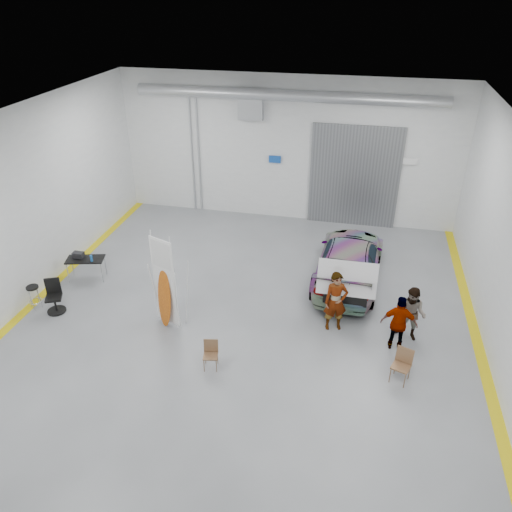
% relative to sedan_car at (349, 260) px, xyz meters
% --- Properties ---
extents(ground, '(16.00, 16.00, 0.00)m').
position_rel_sedan_car_xyz_m(ground, '(-2.97, -3.40, -0.75)').
color(ground, slate).
rests_on(ground, ground).
extents(room_shell, '(14.02, 16.18, 6.01)m').
position_rel_sedan_car_xyz_m(room_shell, '(-2.73, -1.18, 3.32)').
color(room_shell, silver).
rests_on(room_shell, ground).
extents(sedan_car, '(2.42, 5.31, 1.51)m').
position_rel_sedan_car_xyz_m(sedan_car, '(0.00, 0.00, 0.00)').
color(sedan_car, white).
rests_on(sedan_car, ground).
extents(person_a, '(0.79, 0.63, 1.90)m').
position_rel_sedan_car_xyz_m(person_a, '(-0.25, -2.90, 0.20)').
color(person_a, '#977652').
rests_on(person_a, ground).
extents(person_b, '(1.00, 0.90, 1.68)m').
position_rel_sedan_car_xyz_m(person_b, '(1.92, -2.90, 0.09)').
color(person_b, '#476282').
rests_on(person_b, ground).
extents(person_c, '(1.01, 0.46, 1.72)m').
position_rel_sedan_car_xyz_m(person_c, '(1.55, -3.46, 0.10)').
color(person_c, '#AA7238').
rests_on(person_c, ground).
extents(surfboard_display, '(0.82, 0.47, 3.08)m').
position_rel_sedan_car_xyz_m(surfboard_display, '(-5.07, -3.83, 0.50)').
color(surfboard_display, white).
rests_on(surfboard_display, ground).
extents(folding_chair_near, '(0.45, 0.47, 0.81)m').
position_rel_sedan_car_xyz_m(folding_chair_near, '(-3.32, -5.36, -0.50)').
color(folding_chair_near, brown).
rests_on(folding_chair_near, ground).
extents(folding_chair_far, '(0.57, 0.60, 0.94)m').
position_rel_sedan_car_xyz_m(folding_chair_far, '(1.61, -4.78, -0.46)').
color(folding_chair_far, brown).
rests_on(folding_chair_far, ground).
extents(shop_stool, '(0.40, 0.40, 0.79)m').
position_rel_sedan_car_xyz_m(shop_stool, '(-9.57, -3.89, -0.36)').
color(shop_stool, black).
rests_on(shop_stool, ground).
extents(work_table, '(1.37, 0.92, 1.03)m').
position_rel_sedan_car_xyz_m(work_table, '(-8.90, -1.93, 0.04)').
color(work_table, '#9B9EA4').
rests_on(work_table, ground).
extents(office_chair, '(0.63, 0.66, 1.08)m').
position_rel_sedan_car_xyz_m(office_chair, '(-8.83, -3.89, -0.28)').
color(office_chair, black).
rests_on(office_chair, ground).
extents(trunk_lid, '(1.76, 1.07, 0.04)m').
position_rel_sedan_car_xyz_m(trunk_lid, '(0.00, -2.35, 0.77)').
color(trunk_lid, silver).
rests_on(trunk_lid, sedan_car).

